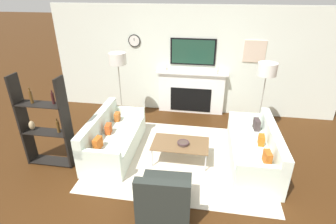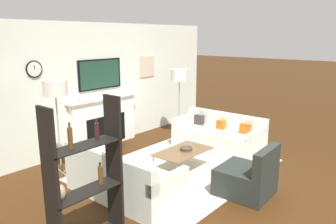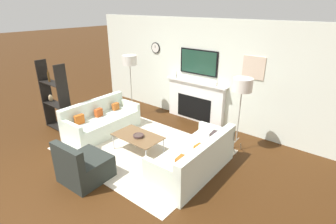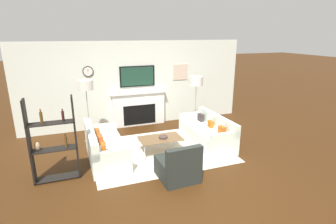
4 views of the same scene
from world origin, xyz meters
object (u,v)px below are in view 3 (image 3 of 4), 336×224
armchair (84,167)px  floor_lamp_right (242,86)px  couch_left (101,122)px  shelf_unit (55,98)px  coffee_table (138,137)px  floor_lamp_left (130,61)px  decorative_bowl (138,136)px  couch_right (194,160)px

armchair → floor_lamp_right: size_ratio=0.50×
couch_left → shelf_unit: size_ratio=1.08×
floor_lamp_right → coffee_table: bearing=-139.7°
coffee_table → floor_lamp_left: bearing=139.5°
armchair → shelf_unit: size_ratio=0.47×
armchair → decorative_bowl: armchair is taller
decorative_bowl → shelf_unit: 2.55m
couch_right → couch_left: bearing=-179.9°
coffee_table → shelf_unit: size_ratio=0.61×
shelf_unit → floor_lamp_left: bearing=66.5°
couch_left → floor_lamp_right: (3.02, 1.29, 1.21)m
armchair → shelf_unit: (-2.36, 0.87, 0.56)m
couch_left → shelf_unit: 1.30m
floor_lamp_right → shelf_unit: shelf_unit is taller
armchair → coffee_table: (0.07, 1.33, 0.10)m
floor_lamp_left → shelf_unit: shelf_unit is taller
couch_left → shelf_unit: shelf_unit is taller
decorative_bowl → floor_lamp_left: floor_lamp_left is taller
couch_right → shelf_unit: bearing=-171.7°
floor_lamp_left → shelf_unit: (-0.80, -1.84, -0.75)m
coffee_table → decorative_bowl: (0.06, -0.03, 0.05)m
coffee_table → decorative_bowl: 0.08m
coffee_table → shelf_unit: 2.51m
shelf_unit → decorative_bowl: bearing=9.7°
couch_left → floor_lamp_right: 3.50m
couch_left → coffee_table: size_ratio=1.75×
armchair → couch_right: bearing=44.5°
couch_left → coffee_table: bearing=-4.0°
coffee_table → floor_lamp_left: 2.45m
couch_left → floor_lamp_left: bearing=100.5°
floor_lamp_left → shelf_unit: size_ratio=1.00×
couch_left → shelf_unit: bearing=-151.9°
floor_lamp_left → floor_lamp_right: (3.26, 0.00, -0.08)m
armchair → floor_lamp_left: bearing=119.9°
decorative_bowl → shelf_unit: shelf_unit is taller
couch_left → couch_right: (2.77, 0.00, 0.01)m
coffee_table → decorative_bowl: bearing=-31.0°
couch_right → coffee_table: (-1.39, -0.10, 0.08)m
couch_right → coffee_table: bearing=-175.8°
couch_right → floor_lamp_left: floor_lamp_left is taller
couch_left → floor_lamp_left: floor_lamp_left is taller
floor_lamp_right → armchair: bearing=-122.1°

